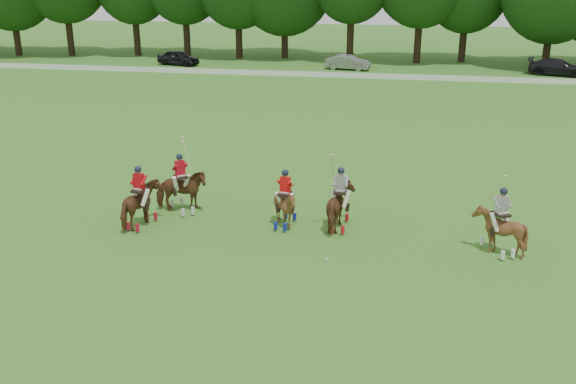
% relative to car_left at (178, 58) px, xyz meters
% --- Properties ---
extents(ground, '(180.00, 180.00, 0.00)m').
position_rel_car_left_xyz_m(ground, '(16.22, -42.50, -0.71)').
color(ground, '#32671D').
rests_on(ground, ground).
extents(boundary_rail, '(120.00, 0.10, 0.44)m').
position_rel_car_left_xyz_m(boundary_rail, '(16.22, -4.50, -0.49)').
color(boundary_rail, white).
rests_on(boundary_rail, ground).
extents(car_left, '(4.46, 2.67, 1.42)m').
position_rel_car_left_xyz_m(car_left, '(0.00, 0.00, 0.00)').
color(car_left, black).
rests_on(car_left, ground).
extents(car_mid, '(4.27, 2.05, 1.35)m').
position_rel_car_left_xyz_m(car_mid, '(16.48, 0.00, -0.04)').
color(car_mid, gray).
rests_on(car_mid, ground).
extents(car_right, '(5.39, 3.39, 1.45)m').
position_rel_car_left_xyz_m(car_right, '(35.00, 0.00, 0.02)').
color(car_right, black).
rests_on(car_right, ground).
extents(polo_red_a, '(1.28, 2.11, 2.37)m').
position_rel_car_left_xyz_m(polo_red_a, '(12.25, -39.19, 0.15)').
color(polo_red_a, '#502815').
rests_on(polo_red_a, ground).
extents(polo_red_b, '(2.21, 2.18, 2.93)m').
position_rel_car_left_xyz_m(polo_red_b, '(13.24, -37.47, 0.16)').
color(polo_red_b, '#502815').
rests_on(polo_red_b, ground).
extents(polo_red_c, '(1.42, 1.55, 2.23)m').
position_rel_car_left_xyz_m(polo_red_c, '(17.54, -38.25, 0.08)').
color(polo_red_c, '#502815').
rests_on(polo_red_c, ground).
extents(polo_stripe_a, '(1.25, 2.02, 2.92)m').
position_rel_car_left_xyz_m(polo_stripe_a, '(19.56, -38.08, 0.16)').
color(polo_stripe_a, '#502815').
rests_on(polo_stripe_a, ground).
extents(polo_stripe_b, '(1.87, 1.94, 2.89)m').
position_rel_car_left_xyz_m(polo_stripe_b, '(25.06, -39.28, 0.14)').
color(polo_stripe_b, '#502815').
rests_on(polo_stripe_b, ground).
extents(polo_ball, '(0.09, 0.09, 0.09)m').
position_rel_car_left_xyz_m(polo_ball, '(19.42, -40.90, -0.67)').
color(polo_ball, white).
rests_on(polo_ball, ground).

